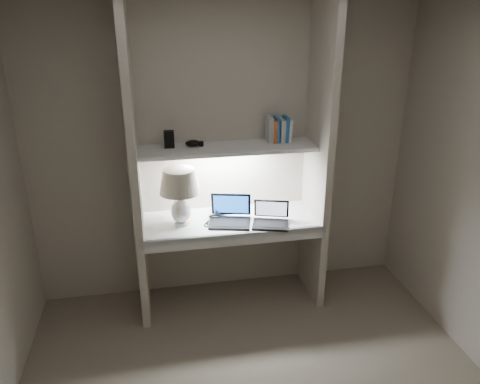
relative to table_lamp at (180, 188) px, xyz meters
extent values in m
cube|color=#BFB5A3|center=(0.40, 0.29, 0.16)|extent=(3.20, 0.01, 2.50)
cube|color=#BFB5A3|center=(-0.33, 0.02, 0.16)|extent=(0.06, 0.55, 2.50)
cube|color=#BFB5A3|center=(1.13, 0.02, 0.16)|extent=(0.06, 0.55, 2.50)
cube|color=white|center=(0.40, 0.02, -0.34)|extent=(1.40, 0.55, 0.04)
cube|color=silver|center=(0.40, -0.24, -0.37)|extent=(1.46, 0.03, 0.10)
cube|color=silver|center=(0.40, 0.11, 0.26)|extent=(1.40, 0.36, 0.03)
cube|color=white|center=(0.40, 0.11, 0.24)|extent=(0.60, 0.04, 0.02)
cylinder|color=white|center=(0.00, 0.00, -0.30)|extent=(0.12, 0.12, 0.02)
ellipsoid|color=white|center=(0.00, 0.00, -0.20)|extent=(0.16, 0.16, 0.20)
cylinder|color=white|center=(0.00, 0.00, -0.08)|extent=(0.03, 0.03, 0.08)
sphere|color=#FFD899|center=(0.00, 0.00, 0.00)|extent=(0.05, 0.05, 0.05)
cube|color=black|center=(0.38, -0.07, -0.31)|extent=(0.37, 0.30, 0.02)
cube|color=black|center=(0.38, -0.07, -0.30)|extent=(0.30, 0.22, 0.00)
cube|color=black|center=(0.41, 0.06, -0.20)|extent=(0.33, 0.14, 0.20)
cube|color=blue|center=(0.41, 0.05, -0.20)|extent=(0.29, 0.11, 0.17)
cube|color=black|center=(0.69, -0.16, -0.31)|extent=(0.33, 0.27, 0.02)
cube|color=black|center=(0.69, -0.16, -0.30)|extent=(0.27, 0.20, 0.00)
cube|color=black|center=(0.73, -0.05, -0.22)|extent=(0.29, 0.14, 0.16)
cube|color=#B3B6DB|center=(0.73, -0.05, -0.22)|extent=(0.25, 0.11, 0.13)
cube|color=silver|center=(0.34, 0.14, -0.24)|extent=(0.12, 0.10, 0.16)
ellipsoid|color=black|center=(0.27, 0.05, -0.30)|extent=(0.11, 0.09, 0.04)
torus|color=black|center=(0.24, -0.03, -0.31)|extent=(0.10, 0.10, 0.01)
cube|color=yellow|center=(0.05, 0.03, -0.31)|extent=(0.09, 0.09, 0.00)
cube|color=white|center=(0.92, 0.18, 0.37)|extent=(0.03, 0.14, 0.18)
cube|color=#2865A1|center=(0.89, 0.18, 0.38)|extent=(0.04, 0.14, 0.21)
cube|color=beige|center=(0.86, 0.18, 0.37)|extent=(0.04, 0.14, 0.18)
cube|color=#2660A8|center=(0.82, 0.18, 0.38)|extent=(0.02, 0.14, 0.21)
cube|color=#C4531B|center=(0.79, 0.18, 0.37)|extent=(0.03, 0.14, 0.18)
cube|color=#B1B2B6|center=(0.76, 0.18, 0.38)|extent=(0.04, 0.14, 0.21)
cube|color=black|center=(-0.05, 0.17, 0.35)|extent=(0.08, 0.06, 0.14)
ellipsoid|color=black|center=(0.13, 0.17, 0.31)|extent=(0.13, 0.09, 0.05)
camera|label=1|loc=(-0.17, -3.42, 1.33)|focal=35.00mm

